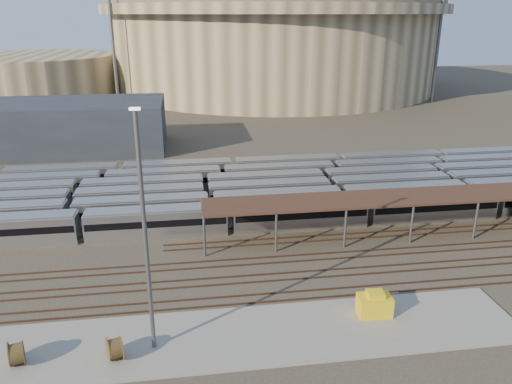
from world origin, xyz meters
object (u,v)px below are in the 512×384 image
object	(u,v)px
yard_light_pole	(145,236)
yellow_equipment	(374,305)
cable_reel_west	(16,354)
cable_reel_east	(115,349)

from	to	relation	value
yard_light_pole	yellow_equipment	bearing A→B (deg)	5.41
cable_reel_west	yard_light_pole	bearing A→B (deg)	3.90
cable_reel_west	cable_reel_east	size ratio (longest dim) A/B	1.02
cable_reel_west	yellow_equipment	size ratio (longest dim) A/B	0.65
yellow_equipment	cable_reel_west	bearing A→B (deg)	-171.86
cable_reel_west	yard_light_pole	xyz separation A→B (m)	(10.90, 0.74, 9.38)
cable_reel_west	yard_light_pole	distance (m)	14.40
cable_reel_east	cable_reel_west	bearing A→B (deg)	176.77
cable_reel_east	yellow_equipment	xyz separation A→B (m)	(23.55, 3.12, -0.02)
cable_reel_west	cable_reel_east	distance (m)	7.84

